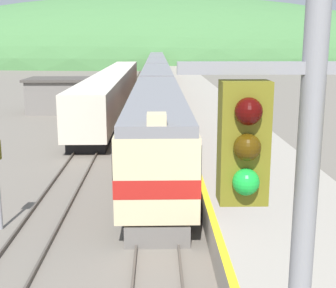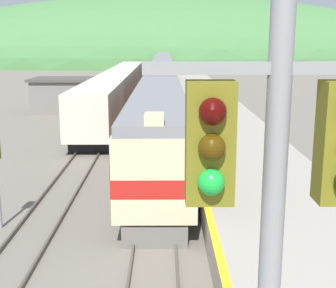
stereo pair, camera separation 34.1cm
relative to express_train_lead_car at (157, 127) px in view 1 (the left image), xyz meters
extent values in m
cube|color=#4C443D|center=(-0.72, 42.77, -2.23)|extent=(0.08, 180.00, 0.16)
cube|color=#4C443D|center=(0.72, 42.77, -2.23)|extent=(0.08, 180.00, 0.16)
cube|color=#4C443D|center=(-5.16, 42.77, -2.23)|extent=(0.08, 180.00, 0.16)
cube|color=#4C443D|center=(-3.72, 42.77, -2.23)|extent=(0.08, 180.00, 0.16)
cube|color=#9E9689|center=(4.62, 22.77, -1.74)|extent=(5.77, 140.00, 1.14)
cube|color=yellow|center=(1.85, 22.77, -1.17)|extent=(0.24, 140.00, 0.01)
ellipsoid|color=#477A42|center=(0.00, 121.37, -2.31)|extent=(171.82, 77.32, 39.64)
cube|color=slate|center=(-9.35, 20.81, -0.76)|extent=(5.93, 4.35, 3.09)
cube|color=#47423D|center=(-9.35, 20.81, 0.90)|extent=(6.43, 4.85, 0.24)
cube|color=black|center=(0.00, 0.24, -1.88)|extent=(2.37, 19.71, 0.85)
cube|color=beige|center=(0.00, 0.24, 0.03)|extent=(2.89, 20.97, 2.97)
cube|color=red|center=(0.00, 0.24, -0.21)|extent=(2.92, 20.99, 0.65)
cube|color=black|center=(0.00, 0.24, 0.68)|extent=(2.92, 19.71, 0.89)
cube|color=slate|center=(0.00, 0.24, 1.71)|extent=(2.72, 20.97, 0.40)
cube|color=black|center=(0.00, -9.12, 0.68)|extent=(2.93, 2.20, 1.19)
cube|color=beige|center=(0.00, -9.80, 2.09)|extent=(0.64, 0.80, 0.36)
cube|color=slate|center=(0.00, -10.05, -1.93)|extent=(2.26, 0.40, 0.77)
cube|color=black|center=(0.00, 21.49, -1.88)|extent=(2.37, 18.56, 0.85)
cube|color=beige|center=(0.00, 21.49, 0.03)|extent=(2.89, 19.75, 2.97)
cube|color=red|center=(0.00, 21.49, -0.21)|extent=(2.92, 19.77, 0.65)
cube|color=black|center=(0.00, 21.49, 0.68)|extent=(2.92, 18.56, 0.89)
cube|color=slate|center=(0.00, 21.49, 1.71)|extent=(2.72, 19.75, 0.40)
cube|color=black|center=(0.00, 42.14, -1.88)|extent=(2.37, 18.56, 0.85)
cube|color=beige|center=(0.00, 42.14, 0.03)|extent=(2.89, 19.75, 2.97)
cube|color=red|center=(0.00, 42.14, -0.21)|extent=(2.92, 19.77, 0.65)
cube|color=black|center=(0.00, 42.14, 0.68)|extent=(2.92, 18.56, 0.89)
cube|color=slate|center=(0.00, 42.14, 1.71)|extent=(2.72, 19.75, 0.40)
cube|color=black|center=(0.00, 62.79, -1.88)|extent=(2.37, 18.56, 0.85)
cube|color=beige|center=(0.00, 62.79, 0.03)|extent=(2.89, 19.75, 2.97)
cube|color=red|center=(0.00, 62.79, -0.21)|extent=(2.92, 19.77, 0.65)
cube|color=black|center=(0.00, 62.79, 0.68)|extent=(2.92, 18.56, 0.89)
cube|color=slate|center=(0.00, 62.79, 1.71)|extent=(2.72, 19.75, 0.40)
cube|color=black|center=(0.00, 83.44, -1.88)|extent=(2.37, 18.56, 0.85)
cube|color=beige|center=(0.00, 83.44, 0.03)|extent=(2.89, 19.75, 2.97)
cube|color=red|center=(0.00, 83.44, -0.21)|extent=(2.92, 19.77, 0.65)
cube|color=black|center=(0.00, 83.44, 0.68)|extent=(2.92, 18.56, 0.89)
cube|color=slate|center=(0.00, 83.44, 1.71)|extent=(2.72, 19.75, 0.40)
cube|color=black|center=(-4.44, 24.30, -1.91)|extent=(2.46, 41.99, 0.80)
cube|color=beige|center=(-4.44, 24.30, -0.02)|extent=(2.90, 43.74, 2.98)
cube|color=gray|center=(1.27, -21.19, 4.40)|extent=(2.20, 0.10, 0.10)
cube|color=#6B6619|center=(0.72, -21.19, 3.79)|extent=(0.40, 0.28, 1.02)
sphere|color=#3C0504|center=(0.72, -21.36, 4.08)|extent=(0.22, 0.22, 0.22)
sphere|color=#412C05|center=(0.72, -21.36, 3.79)|extent=(0.22, 0.22, 0.22)
sphere|color=green|center=(0.72, -21.36, 3.50)|extent=(0.22, 0.22, 0.22)
camera|label=1|loc=(0.01, -24.93, 4.62)|focal=50.00mm
camera|label=2|loc=(0.35, -24.94, 4.62)|focal=50.00mm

